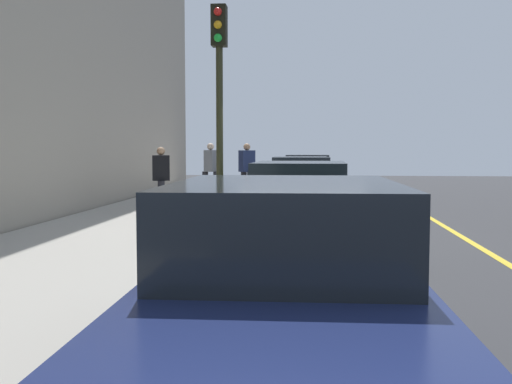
{
  "coord_description": "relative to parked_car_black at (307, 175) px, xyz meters",
  "views": [
    {
      "loc": [
        11.64,
        0.25,
        1.75
      ],
      "look_at": [
        1.44,
        -0.72,
        1.02
      ],
      "focal_mm": 42.47,
      "sensor_mm": 36.0,
      "label": 1
    }
  ],
  "objects": [
    {
      "name": "lane_stripe_centre",
      "position": [
        11.64,
        3.18,
        -0.75
      ],
      "size": [
        28.0,
        0.14,
        0.01
      ],
      "primitive_type": "cube",
      "color": "gold",
      "rests_on": "ground"
    },
    {
      "name": "sidewalk",
      "position": [
        11.64,
        -3.32,
        -0.68
      ],
      "size": [
        28.0,
        4.6,
        0.15
      ],
      "primitive_type": "cube",
      "color": "#A39E93",
      "rests_on": "ground"
    },
    {
      "name": "parked_car_navy",
      "position": [
        19.05,
        0.04,
        -0.0
      ],
      "size": [
        4.33,
        1.97,
        1.51
      ],
      "color": "black",
      "rests_on": "ground"
    },
    {
      "name": "traffic_light_pole",
      "position": [
        12.79,
        -1.41,
        2.16
      ],
      "size": [
        0.35,
        0.26,
        4.07
      ],
      "color": "#2D2D19",
      "rests_on": "sidewalk"
    },
    {
      "name": "parked_car_green",
      "position": [
        12.52,
        -0.01,
        0.0
      ],
      "size": [
        4.43,
        1.96,
        1.51
      ],
      "color": "black",
      "rests_on": "ground"
    },
    {
      "name": "snow_bank_curb",
      "position": [
        10.15,
        -0.72,
        -0.65
      ],
      "size": [
        6.74,
        0.56,
        0.22
      ],
      "primitive_type": "cube",
      "color": "white",
      "rests_on": "ground"
    },
    {
      "name": "parked_car_black",
      "position": [
        0.0,
        0.0,
        0.0
      ],
      "size": [
        4.33,
        1.92,
        1.51
      ],
      "color": "black",
      "rests_on": "ground"
    },
    {
      "name": "parked_car_silver",
      "position": [
        5.67,
        -0.14,
        0.0
      ],
      "size": [
        4.51,
        2.01,
        1.51
      ],
      "color": "black",
      "rests_on": "ground"
    },
    {
      "name": "rolling_suitcase",
      "position": [
        2.9,
        -2.06,
        -0.29
      ],
      "size": [
        0.34,
        0.22,
        0.98
      ],
      "color": "#191E38",
      "rests_on": "sidewalk"
    },
    {
      "name": "pedestrian_navy_coat",
      "position": [
        3.25,
        -1.98,
        0.34
      ],
      "size": [
        0.53,
        0.56,
        1.78
      ],
      "color": "black",
      "rests_on": "sidewalk"
    },
    {
      "name": "pedestrian_black_coat",
      "position": [
        7.86,
        -3.72,
        0.27
      ],
      "size": [
        0.53,
        0.5,
        1.64
      ],
      "color": "black",
      "rests_on": "sidewalk"
    },
    {
      "name": "pedestrian_grey_coat",
      "position": [
        3.4,
        -3.18,
        0.34
      ],
      "size": [
        0.53,
        0.58,
        1.79
      ],
      "color": "black",
      "rests_on": "sidewalk"
    },
    {
      "name": "ground_plane",
      "position": [
        11.64,
        -0.02,
        -0.76
      ],
      "size": [
        56.0,
        56.0,
        0.0
      ],
      "primitive_type": "plane",
      "color": "#333335"
    }
  ]
}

